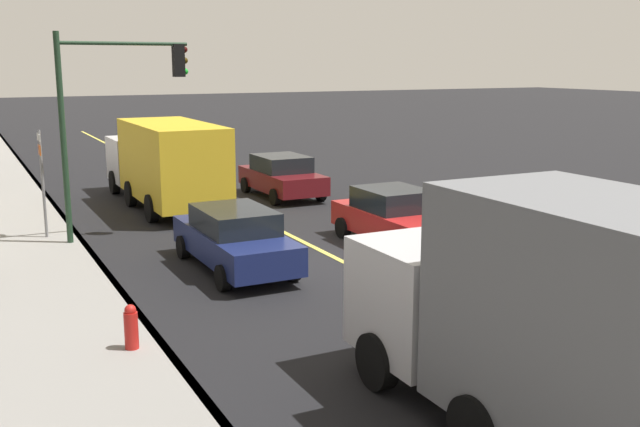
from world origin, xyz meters
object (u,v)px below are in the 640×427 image
at_px(car_maroon, 282,176).
at_px(car_navy, 234,238).
at_px(traffic_light_mast, 112,102).
at_px(truck_gray, 582,329).
at_px(fire_hydrant, 131,331).
at_px(truck_yellow, 165,161).
at_px(street_sign_post, 42,177).
at_px(car_red, 394,217).

bearing_deg(car_maroon, car_navy, 149.57).
relative_size(car_navy, traffic_light_mast, 0.81).
distance_m(truck_gray, fire_hydrant, 7.41).
bearing_deg(fire_hydrant, truck_yellow, -17.59).
relative_size(traffic_light_mast, street_sign_post, 1.83).
bearing_deg(car_navy, fire_hydrant, 141.42).
bearing_deg(car_red, street_sign_post, 61.66).
bearing_deg(car_red, car_navy, 94.19).
height_order(car_red, street_sign_post, street_sign_post).
height_order(truck_yellow, fire_hydrant, truck_yellow).
bearing_deg(fire_hydrant, street_sign_post, 1.86).
height_order(car_maroon, traffic_light_mast, traffic_light_mast).
relative_size(car_navy, car_red, 1.13).
bearing_deg(traffic_light_mast, car_maroon, -57.08).
relative_size(truck_yellow, fire_hydrant, 9.00).
bearing_deg(car_maroon, truck_yellow, 88.75).
distance_m(truck_yellow, street_sign_post, 5.77).
bearing_deg(fire_hydrant, car_navy, -38.58).
distance_m(truck_yellow, fire_hydrant, 13.74).
relative_size(car_navy, truck_yellow, 0.56).
bearing_deg(truck_gray, street_sign_post, 16.55).
height_order(car_red, fire_hydrant, car_red).
xyz_separation_m(truck_yellow, fire_hydrant, (-13.06, 4.14, -1.13)).
distance_m(truck_yellow, traffic_light_mast, 5.82).
bearing_deg(fire_hydrant, car_red, -60.34).
xyz_separation_m(car_red, truck_gray, (-10.66, 4.06, 0.99)).
height_order(truck_gray, traffic_light_mast, traffic_light_mast).
relative_size(car_maroon, traffic_light_mast, 0.76).
relative_size(traffic_light_mast, fire_hydrant, 6.16).
relative_size(street_sign_post, fire_hydrant, 3.37).
distance_m(car_red, fire_hydrant, 9.57).
relative_size(car_maroon, street_sign_post, 1.38).
distance_m(car_navy, fire_hydrant, 5.61).
relative_size(car_maroon, fire_hydrant, 4.66).
xyz_separation_m(car_red, truck_yellow, (8.32, 4.17, 0.80)).
distance_m(traffic_light_mast, street_sign_post, 2.93).
distance_m(car_navy, truck_yellow, 8.74).
relative_size(truck_gray, fire_hydrant, 7.67).
height_order(car_maroon, truck_gray, truck_gray).
xyz_separation_m(car_navy, fire_hydrant, (-4.38, 3.49, -0.32)).
bearing_deg(truck_yellow, car_maroon, -91.25).
distance_m(car_maroon, truck_yellow, 4.47).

